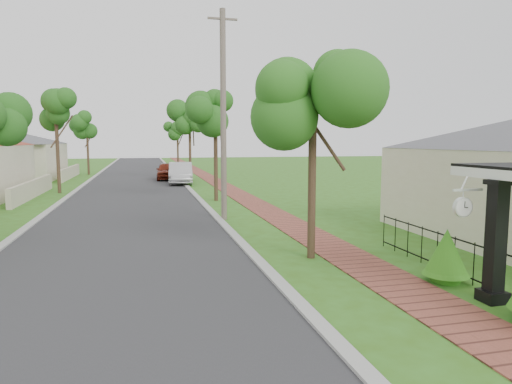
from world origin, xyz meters
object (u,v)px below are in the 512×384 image
object	(u,v)px
parked_car_white	(181,173)
utility_pole	(223,115)
near_tree	(313,102)
porch_post	(495,248)
parked_car_red	(167,171)
station_clock	(463,206)

from	to	relation	value
parked_car_white	utility_pole	xyz separation A→B (m)	(0.50, -16.38, 3.51)
near_tree	parked_car_white	bearing A→B (deg)	94.44
porch_post	parked_car_red	bearing A→B (deg)	99.04
parked_car_white	station_clock	bearing A→B (deg)	-77.99
parked_car_red	parked_car_white	xyz separation A→B (m)	(0.84, -3.97, 0.09)
parked_car_red	station_clock	xyz separation A→B (m)	(4.50, -30.96, 1.23)
parked_car_red	near_tree	distance (m)	27.51
parked_car_white	station_clock	size ratio (longest dim) A/B	7.08
parked_car_red	near_tree	size ratio (longest dim) A/B	0.78
porch_post	utility_pole	distance (m)	12.02
porch_post	near_tree	world-z (taller)	near_tree
porch_post	parked_car_white	bearing A→B (deg)	98.62
parked_car_white	station_clock	world-z (taller)	station_clock
near_tree	utility_pole	world-z (taller)	utility_pole
parked_car_red	parked_car_white	world-z (taller)	parked_car_white
porch_post	station_clock	distance (m)	1.04
porch_post	parked_car_white	size ratio (longest dim) A/B	0.51
parked_car_white	parked_car_red	bearing A→B (deg)	106.20
parked_car_white	utility_pole	world-z (taller)	utility_pole
porch_post	near_tree	size ratio (longest dim) A/B	0.46
parked_car_white	utility_pole	distance (m)	16.76
parked_car_red	near_tree	xyz separation A→B (m)	(2.64, -27.14, 3.61)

